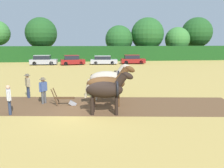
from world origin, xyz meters
TOP-DOWN VIEW (x-y plane):
  - ground_plane at (0.00, 0.00)m, footprint 240.00×240.00m
  - plowed_furrow_strip at (-2.12, 1.53)m, footprint 22.55×6.93m
  - hedgerow at (0.00, 32.34)m, footprint 69.89×1.97m
  - tree_center_left at (-8.91, 36.54)m, footprint 6.49×6.49m
  - tree_center at (7.39, 36.03)m, footprint 5.93×5.93m
  - tree_center_right at (13.59, 35.81)m, footprint 7.07×7.07m
  - tree_right at (20.41, 35.72)m, footprint 5.39×5.39m
  - tree_far_right at (25.77, 37.48)m, footprint 6.92×6.92m
  - draft_horse_lead_left at (1.08, -0.42)m, footprint 2.60×1.16m
  - draft_horse_lead_right at (1.30, 1.06)m, footprint 2.97×1.15m
  - draft_horse_trail_left at (1.49, 2.55)m, footprint 2.85×1.30m
  - plow at (-1.15, 1.40)m, footprint 1.49×0.53m
  - farmer_at_plow at (-2.55, 1.95)m, footprint 0.42×0.54m
  - farmer_beside_team at (2.24, 4.47)m, footprint 0.41×0.62m
  - farmer_onlooker_left at (-3.95, 0.07)m, footprint 0.35×0.60m
  - farmer_onlooker_right at (-3.85, 3.54)m, footprint 0.41×0.57m
  - parked_car_far_left at (-6.84, 25.88)m, footprint 4.35×1.81m
  - parked_car_left at (-2.08, 25.39)m, footprint 4.15×2.36m
  - parked_car_center_left at (3.11, 25.44)m, footprint 4.58×2.07m
  - parked_car_center at (8.21, 25.85)m, footprint 4.24×1.99m

SIDE VIEW (x-z plane):
  - ground_plane at x=0.00m, z-range 0.00..0.00m
  - plowed_furrow_strip at x=-2.12m, z-range 0.00..0.01m
  - plow at x=-1.15m, z-range -0.25..0.87m
  - parked_car_center_left at x=3.11m, z-range -0.02..1.44m
  - parked_car_center at x=8.21m, z-range -0.03..1.53m
  - parked_car_left at x=-2.08m, z-range -0.04..1.56m
  - parked_car_far_left at x=-6.84m, z-range -0.03..1.57m
  - farmer_onlooker_left at x=-3.95m, z-range 0.11..1.67m
  - farmer_at_plow at x=-2.55m, z-range 0.12..1.74m
  - farmer_onlooker_right at x=-3.85m, z-range 0.13..1.77m
  - farmer_beside_team at x=2.24m, z-range 0.13..1.77m
  - draft_horse_lead_left at x=1.08m, z-range 0.14..2.44m
  - draft_horse_lead_right at x=1.30m, z-range 0.11..2.56m
  - draft_horse_trail_left at x=1.49m, z-range 0.19..2.60m
  - hedgerow at x=0.00m, z-range 0.00..2.95m
  - tree_right at x=20.41m, z-range 0.79..7.78m
  - tree_center at x=7.39m, z-range 0.66..7.93m
  - tree_center_right at x=13.59m, z-range 0.94..9.89m
  - tree_center_left at x=-8.91m, z-range 1.13..9.89m
  - tree_far_right at x=25.77m, z-range 1.19..10.52m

